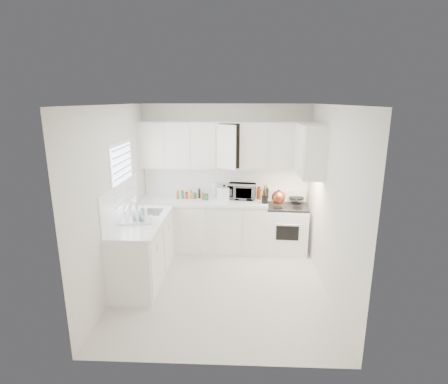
# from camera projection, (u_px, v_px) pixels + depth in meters

# --- Properties ---
(floor) EXTENTS (3.20, 3.20, 0.00)m
(floor) POSITION_uv_depth(u_px,v_px,m) (222.00, 286.00, 5.18)
(floor) COLOR silver
(floor) RESTS_ON ground
(ceiling) EXTENTS (3.20, 3.20, 0.00)m
(ceiling) POSITION_uv_depth(u_px,v_px,m) (222.00, 105.00, 4.52)
(ceiling) COLOR white
(ceiling) RESTS_ON ground
(wall_back) EXTENTS (3.00, 0.00, 3.00)m
(wall_back) POSITION_uv_depth(u_px,v_px,m) (226.00, 177.00, 6.39)
(wall_back) COLOR white
(wall_back) RESTS_ON ground
(wall_front) EXTENTS (3.00, 0.00, 3.00)m
(wall_front) POSITION_uv_depth(u_px,v_px,m) (213.00, 249.00, 3.30)
(wall_front) COLOR white
(wall_front) RESTS_ON ground
(wall_left) EXTENTS (0.00, 3.20, 3.20)m
(wall_left) POSITION_uv_depth(u_px,v_px,m) (115.00, 200.00, 4.91)
(wall_left) COLOR white
(wall_left) RESTS_ON ground
(wall_right) EXTENTS (0.00, 3.20, 3.20)m
(wall_right) POSITION_uv_depth(u_px,v_px,m) (331.00, 203.00, 4.79)
(wall_right) COLOR white
(wall_right) RESTS_ON ground
(window_blinds) EXTENTS (0.06, 0.96, 1.06)m
(window_blinds) POSITION_uv_depth(u_px,v_px,m) (123.00, 177.00, 5.19)
(window_blinds) COLOR white
(window_blinds) RESTS_ON wall_left
(lower_cabinets_back) EXTENTS (2.22, 0.60, 0.90)m
(lower_cabinets_back) POSITION_uv_depth(u_px,v_px,m) (204.00, 226.00, 6.34)
(lower_cabinets_back) COLOR white
(lower_cabinets_back) RESTS_ON floor
(lower_cabinets_left) EXTENTS (0.60, 1.60, 0.90)m
(lower_cabinets_left) POSITION_uv_depth(u_px,v_px,m) (144.00, 250.00, 5.31)
(lower_cabinets_left) COLOR white
(lower_cabinets_left) RESTS_ON floor
(countertop_back) EXTENTS (2.24, 0.64, 0.05)m
(countertop_back) POSITION_uv_depth(u_px,v_px,m) (203.00, 201.00, 6.21)
(countertop_back) COLOR white
(countertop_back) RESTS_ON lower_cabinets_back
(countertop_left) EXTENTS (0.64, 1.62, 0.05)m
(countertop_left) POSITION_uv_depth(u_px,v_px,m) (142.00, 221.00, 5.19)
(countertop_left) COLOR white
(countertop_left) RESTS_ON lower_cabinets_left
(backsplash_back) EXTENTS (2.98, 0.02, 0.55)m
(backsplash_back) POSITION_uv_depth(u_px,v_px,m) (226.00, 181.00, 6.40)
(backsplash_back) COLOR white
(backsplash_back) RESTS_ON wall_back
(backsplash_left) EXTENTS (0.02, 1.60, 0.55)m
(backsplash_left) POSITION_uv_depth(u_px,v_px,m) (121.00, 201.00, 5.12)
(backsplash_left) COLOR white
(backsplash_left) RESTS_ON wall_left
(upper_cabinets_back) EXTENTS (3.00, 0.33, 0.80)m
(upper_cabinets_back) POSITION_uv_depth(u_px,v_px,m) (226.00, 168.00, 6.18)
(upper_cabinets_back) COLOR white
(upper_cabinets_back) RESTS_ON wall_back
(upper_cabinets_right) EXTENTS (0.33, 0.90, 0.80)m
(upper_cabinets_right) POSITION_uv_depth(u_px,v_px,m) (309.00, 176.00, 5.53)
(upper_cabinets_right) COLOR white
(upper_cabinets_right) RESTS_ON wall_right
(sink) EXTENTS (0.42, 0.38, 0.30)m
(sink) POSITION_uv_depth(u_px,v_px,m) (148.00, 205.00, 5.49)
(sink) COLOR gray
(sink) RESTS_ON countertop_left
(stove) EXTENTS (0.75, 0.63, 1.10)m
(stove) POSITION_uv_depth(u_px,v_px,m) (286.00, 222.00, 6.24)
(stove) COLOR white
(stove) RESTS_ON floor
(tea_kettle) EXTENTS (0.32, 0.28, 0.26)m
(tea_kettle) POSITION_uv_depth(u_px,v_px,m) (278.00, 196.00, 5.96)
(tea_kettle) COLOR maroon
(tea_kettle) RESTS_ON stove
(frying_pan) EXTENTS (0.32, 0.47, 0.04)m
(frying_pan) POSITION_uv_depth(u_px,v_px,m) (296.00, 197.00, 6.28)
(frying_pan) COLOR black
(frying_pan) RESTS_ON stove
(microwave) EXTENTS (0.51, 0.32, 0.32)m
(microwave) POSITION_uv_depth(u_px,v_px,m) (242.00, 190.00, 6.23)
(microwave) COLOR gray
(microwave) RESTS_ON countertop_back
(rice_cooker) EXTENTS (0.32, 0.32, 0.26)m
(rice_cooker) POSITION_uv_depth(u_px,v_px,m) (224.00, 192.00, 6.22)
(rice_cooker) COLOR white
(rice_cooker) RESTS_ON countertop_back
(paper_towel) EXTENTS (0.12, 0.12, 0.27)m
(paper_towel) POSITION_uv_depth(u_px,v_px,m) (215.00, 189.00, 6.38)
(paper_towel) COLOR white
(paper_towel) RESTS_ON countertop_back
(utensil_crock) EXTENTS (0.11, 0.11, 0.34)m
(utensil_crock) POSITION_uv_depth(u_px,v_px,m) (265.00, 194.00, 5.95)
(utensil_crock) COLOR black
(utensil_crock) RESTS_ON countertop_back
(dish_rack) EXTENTS (0.49, 0.40, 0.24)m
(dish_rack) POSITION_uv_depth(u_px,v_px,m) (136.00, 214.00, 5.05)
(dish_rack) COLOR white
(dish_rack) RESTS_ON countertop_left
(spice_left_0) EXTENTS (0.06, 0.06, 0.13)m
(spice_left_0) POSITION_uv_depth(u_px,v_px,m) (179.00, 194.00, 6.33)
(spice_left_0) COLOR brown
(spice_left_0) RESTS_ON countertop_back
(spice_left_1) EXTENTS (0.06, 0.06, 0.13)m
(spice_left_1) POSITION_uv_depth(u_px,v_px,m) (182.00, 195.00, 6.24)
(spice_left_1) COLOR #236939
(spice_left_1) RESTS_ON countertop_back
(spice_left_2) EXTENTS (0.06, 0.06, 0.13)m
(spice_left_2) POSITION_uv_depth(u_px,v_px,m) (187.00, 194.00, 6.32)
(spice_left_2) COLOR red
(spice_left_2) RESTS_ON countertop_back
(spice_left_3) EXTENTS (0.06, 0.06, 0.13)m
(spice_left_3) POSITION_uv_depth(u_px,v_px,m) (190.00, 195.00, 6.23)
(spice_left_3) COLOR #B9902B
(spice_left_3) RESTS_ON countertop_back
(spice_left_4) EXTENTS (0.06, 0.06, 0.13)m
(spice_left_4) POSITION_uv_depth(u_px,v_px,m) (195.00, 194.00, 6.32)
(spice_left_4) COLOR brown
(spice_left_4) RESTS_ON countertop_back
(spice_left_5) EXTENTS (0.06, 0.06, 0.13)m
(spice_left_5) POSITION_uv_depth(u_px,v_px,m) (199.00, 195.00, 6.23)
(spice_left_5) COLOR black
(spice_left_5) RESTS_ON countertop_back
(spice_left_6) EXTENTS (0.06, 0.06, 0.13)m
(spice_left_6) POSITION_uv_depth(u_px,v_px,m) (204.00, 194.00, 6.31)
(spice_left_6) COLOR brown
(spice_left_6) RESTS_ON countertop_back
(spice_left_7) EXTENTS (0.06, 0.06, 0.13)m
(spice_left_7) POSITION_uv_depth(u_px,v_px,m) (207.00, 196.00, 6.22)
(spice_left_7) COLOR #236939
(spice_left_7) RESTS_ON countertop_back
(sauce_right_0) EXTENTS (0.06, 0.06, 0.19)m
(sauce_right_0) POSITION_uv_depth(u_px,v_px,m) (258.00, 193.00, 6.30)
(sauce_right_0) COLOR red
(sauce_right_0) RESTS_ON countertop_back
(sauce_right_1) EXTENTS (0.06, 0.06, 0.19)m
(sauce_right_1) POSITION_uv_depth(u_px,v_px,m) (261.00, 194.00, 6.24)
(sauce_right_1) COLOR #B9902B
(sauce_right_1) RESTS_ON countertop_back
(sauce_right_2) EXTENTS (0.06, 0.06, 0.19)m
(sauce_right_2) POSITION_uv_depth(u_px,v_px,m) (264.00, 193.00, 6.30)
(sauce_right_2) COLOR brown
(sauce_right_2) RESTS_ON countertop_back
(sauce_right_3) EXTENTS (0.06, 0.06, 0.19)m
(sauce_right_3) POSITION_uv_depth(u_px,v_px,m) (267.00, 194.00, 6.24)
(sauce_right_3) COLOR black
(sauce_right_3) RESTS_ON countertop_back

